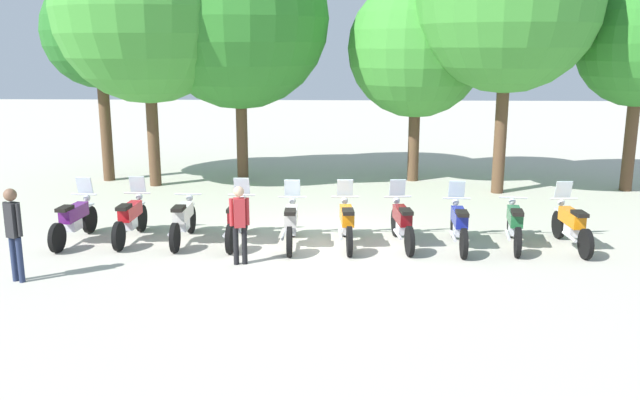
# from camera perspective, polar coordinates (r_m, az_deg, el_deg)

# --- Properties ---
(ground_plane) EXTENTS (80.00, 80.00, 0.00)m
(ground_plane) POSITION_cam_1_polar(r_m,az_deg,el_deg) (14.98, -0.07, -3.79)
(ground_plane) COLOR #BCB7A8
(motorcycle_0) EXTENTS (0.62, 2.19, 1.37)m
(motorcycle_0) POSITION_cam_1_polar(r_m,az_deg,el_deg) (16.05, -20.14, -1.54)
(motorcycle_0) COLOR black
(motorcycle_0) RESTS_ON ground_plane
(motorcycle_1) EXTENTS (0.62, 2.19, 1.37)m
(motorcycle_1) POSITION_cam_1_polar(r_m,az_deg,el_deg) (15.79, -15.79, -1.46)
(motorcycle_1) COLOR black
(motorcycle_1) RESTS_ON ground_plane
(motorcycle_2) EXTENTS (0.62, 2.19, 0.99)m
(motorcycle_2) POSITION_cam_1_polar(r_m,az_deg,el_deg) (15.38, -11.54, -1.66)
(motorcycle_2) COLOR black
(motorcycle_2) RESTS_ON ground_plane
(motorcycle_3) EXTENTS (0.62, 2.19, 1.37)m
(motorcycle_3) POSITION_cam_1_polar(r_m,az_deg,el_deg) (15.12, -7.04, -1.70)
(motorcycle_3) COLOR black
(motorcycle_3) RESTS_ON ground_plane
(motorcycle_4) EXTENTS (0.62, 2.19, 1.37)m
(motorcycle_4) POSITION_cam_1_polar(r_m,az_deg,el_deg) (14.81, -2.47, -1.92)
(motorcycle_4) COLOR black
(motorcycle_4) RESTS_ON ground_plane
(motorcycle_5) EXTENTS (0.62, 2.19, 1.37)m
(motorcycle_5) POSITION_cam_1_polar(r_m,az_deg,el_deg) (14.83, 2.27, -1.90)
(motorcycle_5) COLOR black
(motorcycle_5) RESTS_ON ground_plane
(motorcycle_6) EXTENTS (0.62, 2.19, 1.37)m
(motorcycle_6) POSITION_cam_1_polar(r_m,az_deg,el_deg) (14.93, 6.97, -1.88)
(motorcycle_6) COLOR black
(motorcycle_6) RESTS_ON ground_plane
(motorcycle_7) EXTENTS (0.62, 2.19, 1.37)m
(motorcycle_7) POSITION_cam_1_polar(r_m,az_deg,el_deg) (14.98, 11.71, -2.02)
(motorcycle_7) COLOR black
(motorcycle_7) RESTS_ON ground_plane
(motorcycle_8) EXTENTS (0.67, 2.18, 0.99)m
(motorcycle_8) POSITION_cam_1_polar(r_m,az_deg,el_deg) (15.34, 16.17, -1.97)
(motorcycle_8) COLOR black
(motorcycle_8) RESTS_ON ground_plane
(motorcycle_9) EXTENTS (0.62, 2.19, 1.37)m
(motorcycle_9) POSITION_cam_1_polar(r_m,az_deg,el_deg) (15.63, 20.56, -1.96)
(motorcycle_9) COLOR black
(motorcycle_9) RESTS_ON ground_plane
(person_0) EXTENTS (0.40, 0.31, 1.79)m
(person_0) POSITION_cam_1_polar(r_m,az_deg,el_deg) (13.61, -24.58, -2.11)
(person_0) COLOR #232D4C
(person_0) RESTS_ON ground_plane
(person_1) EXTENTS (0.41, 0.26, 1.61)m
(person_1) POSITION_cam_1_polar(r_m,az_deg,el_deg) (13.50, -6.85, -1.65)
(person_1) COLOR black
(person_1) RESTS_ON ground_plane
(tree_0) EXTENTS (3.53, 3.53, 6.52)m
(tree_0) POSITION_cam_1_polar(r_m,az_deg,el_deg) (22.72, -18.26, 13.38)
(tree_0) COLOR brown
(tree_0) RESTS_ON ground_plane
(tree_1) EXTENTS (5.59, 5.59, 8.17)m
(tree_1) POSITION_cam_1_polar(r_m,az_deg,el_deg) (21.46, -14.55, 15.37)
(tree_1) COLOR brown
(tree_1) RESTS_ON ground_plane
(tree_2) EXTENTS (5.59, 5.59, 7.93)m
(tree_2) POSITION_cam_1_polar(r_m,az_deg,el_deg) (21.65, -6.90, 15.04)
(tree_2) COLOR brown
(tree_2) RESTS_ON ground_plane
(tree_3) EXTENTS (4.33, 4.33, 6.39)m
(tree_3) POSITION_cam_1_polar(r_m,az_deg,el_deg) (21.82, 8.20, 12.59)
(tree_3) COLOR brown
(tree_3) RESTS_ON ground_plane
(tree_4) EXTENTS (5.25, 5.25, 8.20)m
(tree_4) POSITION_cam_1_polar(r_m,az_deg,el_deg) (20.47, 15.72, 16.02)
(tree_4) COLOR brown
(tree_4) RESTS_ON ground_plane
(tree_5) EXTENTS (3.67, 3.67, 6.20)m
(tree_5) POSITION_cam_1_polar(r_m,az_deg,el_deg) (22.10, 25.55, 11.83)
(tree_5) COLOR brown
(tree_5) RESTS_ON ground_plane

